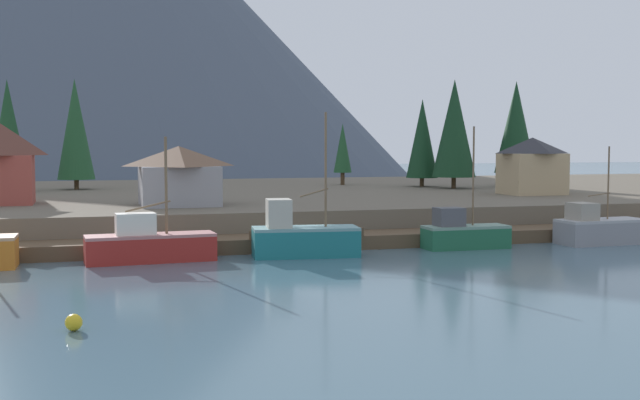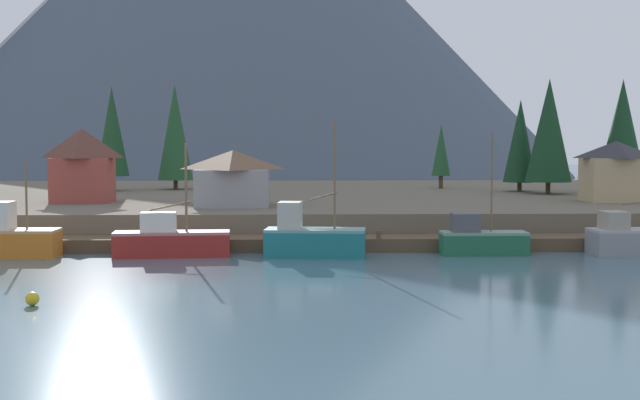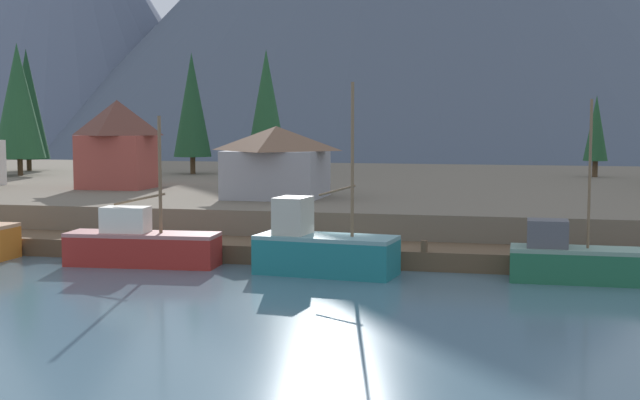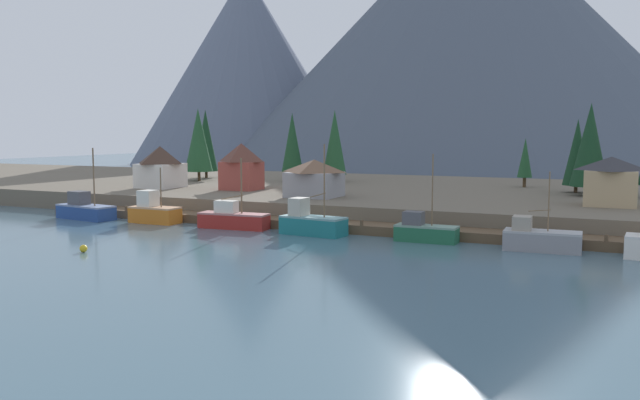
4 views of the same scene
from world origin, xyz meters
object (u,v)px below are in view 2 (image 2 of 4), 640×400
fishing_boat_teal (312,239)px  fishing_boat_green (481,240)px  fishing_boat_grey (635,239)px  channel_buoy (32,299)px  house_grey (233,178)px  conifer_near_right (549,130)px  conifer_back_left (622,129)px  house_red (83,165)px  conifer_mid_right (175,132)px  conifer_back_right (112,131)px  fishing_boat_red (170,241)px  conifer_mid_left (441,151)px  conifer_centre (520,141)px  fishing_boat_orange (11,238)px  house_tan (616,171)px

fishing_boat_teal → fishing_boat_green: bearing=9.7°
fishing_boat_grey → channel_buoy: size_ratio=10.53×
house_grey → conifer_near_right: size_ratio=0.53×
conifer_back_left → house_red: bearing=-167.9°
conifer_mid_right → conifer_back_right: 7.25m
fishing_boat_red → conifer_mid_right: conifer_mid_right is taller
conifer_mid_left → channel_buoy: bearing=-117.1°
fishing_boat_green → fishing_boat_grey: fishing_boat_green is taller
conifer_mid_left → conifer_centre: (7.80, -6.30, 1.16)m
fishing_boat_green → conifer_back_right: bearing=132.3°
fishing_boat_teal → house_grey: (-6.57, 14.65, 3.71)m
fishing_boat_teal → conifer_centre: (24.05, 35.50, 6.86)m
conifer_back_left → conifer_near_right: bearing=-174.9°
fishing_boat_orange → channel_buoy: fishing_boat_orange is taller
house_red → conifer_back_left: 56.18m
conifer_near_right → conifer_centre: size_ratio=1.20×
house_grey → conifer_back_left: bearing=22.5°
fishing_boat_orange → house_grey: bearing=45.1°
conifer_mid_right → fishing_boat_green: bearing=-55.7°
house_tan → conifer_mid_left: bearing=118.9°
fishing_boat_teal → conifer_near_right: conifer_near_right is taller
conifer_mid_left → conifer_back_right: bearing=-173.9°
conifer_mid_left → channel_buoy: size_ratio=10.76×
house_grey → conifer_back_right: (-15.09, 23.11, 4.22)m
fishing_boat_red → fishing_boat_grey: bearing=-4.0°
conifer_back_right → house_red: bearing=-87.2°
conifer_near_right → conifer_mid_left: bearing=131.2°
conifer_near_right → fishing_boat_teal: bearing=-130.1°
fishing_boat_red → conifer_near_right: bearing=36.4°
fishing_boat_green → channel_buoy: (-26.67, -18.83, -0.74)m
fishing_boat_green → conifer_mid_left: size_ratio=1.17×
conifer_mid_left → conifer_back_left: bearing=-30.0°
conifer_mid_right → conifer_back_left: size_ratio=0.99×
fishing_boat_orange → fishing_boat_teal: bearing=0.1°
house_red → conifer_centre: conifer_centre is taller
house_red → conifer_centre: size_ratio=0.66×
conifer_mid_right → conifer_back_left: bearing=-10.5°
fishing_boat_green → conifer_back_left: bearing=54.6°
fishing_boat_orange → house_tan: 53.67m
fishing_boat_green → conifer_near_right: size_ratio=0.72×
conifer_back_left → conifer_back_right: bearing=173.6°
fishing_boat_red → conifer_near_right: size_ratio=0.68×
fishing_boat_orange → conifer_centre: conifer_centre is taller
fishing_boat_green → house_grey: fishing_boat_green is taller
fishing_boat_grey → house_tan: house_tan is taller
fishing_boat_green → conifer_back_right: size_ratio=0.75×
fishing_boat_teal → fishing_boat_grey: bearing=7.0°
fishing_boat_orange → conifer_mid_left: 56.20m
conifer_back_left → conifer_centre: conifer_back_left is taller
conifer_back_left → channel_buoy: (-48.49, -49.66, -9.10)m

